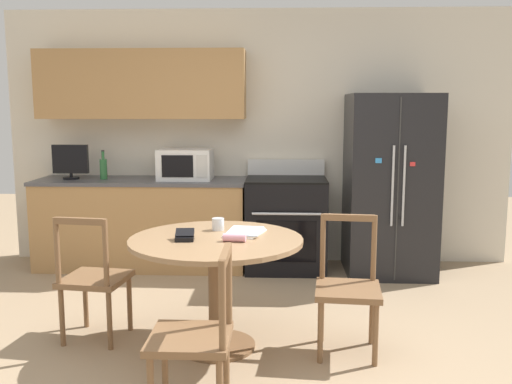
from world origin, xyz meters
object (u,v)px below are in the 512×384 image
refrigerator (390,185)px  wallet (185,236)px  oven_range (286,223)px  dining_chair_left (94,280)px  counter_bottle (103,168)px  dining_chair_near (196,338)px  microwave (186,164)px  countertop_tv (71,161)px  dining_chair_right (348,288)px  candle_glass (218,225)px

refrigerator → wallet: size_ratio=12.74×
oven_range → dining_chair_left: bearing=-126.6°
counter_bottle → dining_chair_near: (1.33, -2.81, -0.58)m
dining_chair_left → wallet: bearing=-6.3°
oven_range → counter_bottle: counter_bottle is taller
oven_range → microwave: 1.16m
countertop_tv → oven_range: bearing=-0.2°
refrigerator → countertop_tv: 3.17m
microwave → counter_bottle: (-0.83, -0.02, -0.04)m
dining_chair_left → microwave: bearing=87.0°
oven_range → countertop_tv: 2.24m
refrigerator → oven_range: size_ratio=1.61×
oven_range → dining_chair_near: size_ratio=1.20×
refrigerator → dining_chair_near: refrigerator is taller
oven_range → dining_chair_near: oven_range is taller
dining_chair_near → dining_chair_left: same height
wallet → dining_chair_right: bearing=2.4°
counter_bottle → wallet: bearing=-60.2°
dining_chair_right → candle_glass: bearing=-11.6°
refrigerator → microwave: bearing=176.9°
microwave → refrigerator: bearing=-3.1°
refrigerator → candle_glass: refrigerator is taller
dining_chair_near → dining_chair_left: (-0.85, 0.97, 0.00)m
refrigerator → microwave: (-2.01, 0.11, 0.18)m
dining_chair_near → oven_range: bearing=-10.0°
refrigerator → candle_glass: bearing=-133.1°
dining_chair_left → countertop_tv: bearing=121.4°
dining_chair_left → dining_chair_near: bearing=-41.0°
counter_bottle → dining_chair_right: counter_bottle is taller
oven_range → dining_chair_near: 2.83m
dining_chair_left → candle_glass: 0.94m
wallet → oven_range: bearing=71.1°
candle_glass → wallet: size_ratio=0.63×
counter_bottle → dining_chair_right: size_ratio=0.32×
dining_chair_near → candle_glass: size_ratio=10.52×
oven_range → wallet: (-0.68, -1.99, 0.32)m
microwave → wallet: microwave is taller
refrigerator → dining_chair_right: size_ratio=1.93×
dining_chair_right → dining_chair_left: bearing=1.4°
dining_chair_left → candle_glass: bearing=17.5°
dining_chair_left → oven_range: bearing=61.0°
refrigerator → dining_chair_right: (-0.61, -1.87, -0.44)m
oven_range → microwave: bearing=177.7°
oven_range → dining_chair_near: (-0.50, -2.79, -0.03)m
refrigerator → counter_bottle: size_ratio=5.99×
dining_chair_near → refrigerator: bearing=-28.7°
countertop_tv → counter_bottle: bearing=1.9°
dining_chair_near → dining_chair_left: size_ratio=1.00×
microwave → candle_glass: microwave is taller
countertop_tv → wallet: bearing=-53.5°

